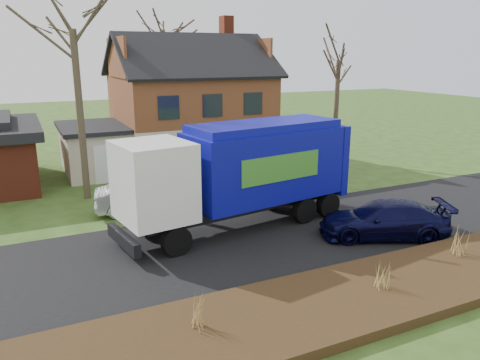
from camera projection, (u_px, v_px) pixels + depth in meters
name	position (u px, v px, depth m)	size (l,w,h in m)	color
ground	(266.00, 238.00, 17.99)	(120.00, 120.00, 0.00)	#2E4617
road	(266.00, 238.00, 17.98)	(80.00, 7.00, 0.02)	black
mulch_verge	(355.00, 297.00, 13.33)	(80.00, 3.50, 0.30)	#321D10
main_house	(183.00, 100.00, 29.68)	(12.95, 8.95, 9.26)	beige
garbage_truck	(243.00, 169.00, 18.65)	(10.12, 4.08, 4.22)	black
silver_sedan	(148.00, 195.00, 20.85)	(1.59, 4.55, 1.50)	#B6B7BE
navy_wagon	(384.00, 219.00, 17.95)	(1.99, 4.89, 1.42)	black
tree_front_west	(70.00, 1.00, 20.61)	(3.72, 3.72, 11.04)	#463C2A
tree_front_east	(340.00, 43.00, 29.02)	(3.33, 3.33, 9.26)	#46372A
tree_back	(162.00, 14.00, 34.38)	(3.65, 3.65, 11.57)	#46352A
grass_clump_west	(198.00, 312.00, 11.46)	(0.33, 0.27, 0.87)	tan
grass_clump_mid	(382.00, 274.00, 13.46)	(0.31, 0.25, 0.86)	tan
grass_clump_east	(460.00, 242.00, 15.70)	(0.36, 0.30, 0.90)	tan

